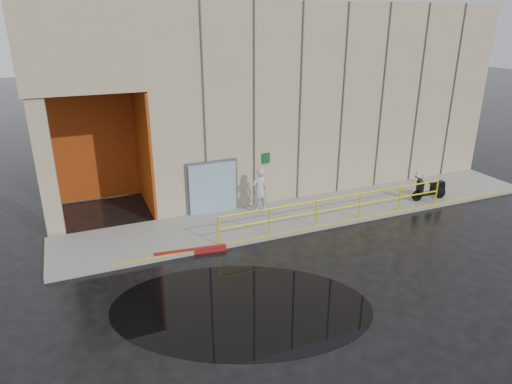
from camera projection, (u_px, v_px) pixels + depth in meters
ground at (270, 292)px, 13.11m from camera, size 120.00×120.00×0.00m
sidewalk at (314, 211)px, 18.41m from camera, size 20.00×3.00×0.15m
building at (273, 86)px, 22.92m from camera, size 20.00×10.17×8.00m
guardrail at (338, 209)px, 17.12m from camera, size 9.56×0.06×1.03m
person at (260, 190)px, 17.95m from camera, size 0.71×0.52×1.80m
scooter at (431, 184)px, 19.19m from camera, size 1.64×0.68×1.25m
red_curb at (191, 252)px, 15.20m from camera, size 2.41×0.44×0.18m
puddle at (241, 307)px, 12.44m from camera, size 8.32×6.91×0.01m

